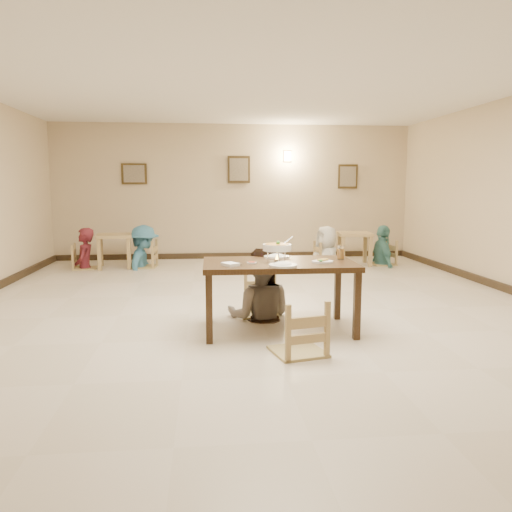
{
  "coord_description": "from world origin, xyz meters",
  "views": [
    {
      "loc": [
        -0.67,
        -6.32,
        1.64
      ],
      "look_at": [
        -0.04,
        -0.18,
        0.77
      ],
      "focal_mm": 35.0,
      "sensor_mm": 36.0,
      "label": 1
    }
  ],
  "objects": [
    {
      "name": "bg_diner_a",
      "position": [
        -3.06,
        3.79,
        0.82
      ],
      "size": [
        0.4,
        0.6,
        1.63
      ],
      "primitive_type": "imported",
      "rotation": [
        0.0,
        0.0,
        4.73
      ],
      "color": "maroon",
      "rests_on": "floor"
    },
    {
      "name": "napkin_cutlery",
      "position": [
        -0.4,
        -1.06,
        0.81
      ],
      "size": [
        0.24,
        0.28,
        0.03
      ],
      "color": "white",
      "rests_on": "main_table"
    },
    {
      "name": "bg_diner_b",
      "position": [
        -1.91,
        3.84,
        0.86
      ],
      "size": [
        0.81,
        1.2,
        1.72
      ],
      "primitive_type": "imported",
      "rotation": [
        0.0,
        0.0,
        1.41
      ],
      "color": "teal",
      "rests_on": "floor"
    },
    {
      "name": "bg_diner_d",
      "position": [
        3.02,
        3.68,
        0.83
      ],
      "size": [
        0.41,
        0.98,
        1.66
      ],
      "primitive_type": "imported",
      "rotation": [
        0.0,
        0.0,
        1.57
      ],
      "color": "teal",
      "rests_on": "floor"
    },
    {
      "name": "main_table",
      "position": [
        0.15,
        -0.83,
        0.71
      ],
      "size": [
        1.71,
        0.98,
        0.79
      ],
      "rotation": [
        0.0,
        0.0,
        -0.01
      ],
      "color": "#362312",
      "rests_on": "floor"
    },
    {
      "name": "bg_table_left",
      "position": [
        -2.49,
        3.86,
        0.55
      ],
      "size": [
        0.77,
        0.77,
        0.68
      ],
      "rotation": [
        0.0,
        0.0,
        0.15
      ],
      "color": "tan",
      "rests_on": "floor"
    },
    {
      "name": "bg_chair_ll",
      "position": [
        -3.06,
        3.79,
        0.47
      ],
      "size": [
        0.44,
        0.44,
        0.94
      ],
      "rotation": [
        0.0,
        0.0,
        1.68
      ],
      "color": "tan",
      "rests_on": "floor"
    },
    {
      "name": "bg_diner_c",
      "position": [
        1.84,
        3.8,
        0.81
      ],
      "size": [
        0.71,
        0.9,
        1.62
      ],
      "primitive_type": "imported",
      "rotation": [
        0.0,
        0.0,
        4.98
      ],
      "color": "silver",
      "rests_on": "floor"
    },
    {
      "name": "drink_glass",
      "position": [
        0.89,
        -0.72,
        0.87
      ],
      "size": [
        0.08,
        0.08,
        0.16
      ],
      "color": "white",
      "rests_on": "main_table"
    },
    {
      "name": "bg_chair_lr",
      "position": [
        -1.91,
        3.84,
        0.52
      ],
      "size": [
        0.49,
        0.49,
        1.03
      ],
      "rotation": [
        0.0,
        0.0,
        -1.68
      ],
      "color": "tan",
      "rests_on": "floor"
    },
    {
      "name": "bg_table_right",
      "position": [
        2.43,
        3.76,
        0.54
      ],
      "size": [
        0.76,
        0.76,
        0.68
      ],
      "rotation": [
        0.0,
        0.0,
        -0.13
      ],
      "color": "tan",
      "rests_on": "floor"
    },
    {
      "name": "wall_back",
      "position": [
        0.0,
        5.0,
        1.5
      ],
      "size": [
        10.0,
        0.0,
        10.0
      ],
      "primitive_type": "plane",
      "rotation": [
        1.57,
        0.0,
        0.0
      ],
      "color": "#CDB592",
      "rests_on": "floor"
    },
    {
      "name": "rice_plate_near",
      "position": [
        0.15,
        -1.17,
        0.81
      ],
      "size": [
        0.3,
        0.3,
        0.07
      ],
      "color": "white",
      "rests_on": "main_table"
    },
    {
      "name": "main_diner",
      "position": [
        0.0,
        -0.25,
        0.87
      ],
      "size": [
        0.96,
        0.82,
        1.75
      ],
      "primitive_type": "imported",
      "rotation": [
        0.0,
        0.0,
        2.94
      ],
      "color": "gray",
      "rests_on": "floor"
    },
    {
      "name": "picture_a",
      "position": [
        -2.2,
        4.96,
        1.9
      ],
      "size": [
        0.55,
        0.04,
        0.45
      ],
      "color": "#362813",
      "rests_on": "wall_back"
    },
    {
      "name": "chair_far",
      "position": [
        0.02,
        -0.14,
        0.49
      ],
      "size": [
        0.46,
        0.46,
        0.98
      ],
      "rotation": [
        0.0,
        0.0,
        -0.08
      ],
      "color": "tan",
      "rests_on": "floor"
    },
    {
      "name": "baseboard_back",
      "position": [
        0.0,
        4.97,
        0.06
      ],
      "size": [
        8.0,
        0.06,
        0.12
      ],
      "primitive_type": "cube",
      "color": "black",
      "rests_on": "floor"
    },
    {
      "name": "chili_dish",
      "position": [
        -0.17,
        -0.94,
        0.8
      ],
      "size": [
        0.11,
        0.11,
        0.02
      ],
      "color": "white",
      "rests_on": "main_table"
    },
    {
      "name": "rice_plate_far",
      "position": [
        0.17,
        -0.52,
        0.81
      ],
      "size": [
        0.3,
        0.3,
        0.07
      ],
      "color": "white",
      "rests_on": "main_table"
    },
    {
      "name": "wall_front",
      "position": [
        0.0,
        -5.0,
        1.5
      ],
      "size": [
        10.0,
        0.0,
        10.0
      ],
      "primitive_type": "plane",
      "rotation": [
        -1.57,
        0.0,
        0.0
      ],
      "color": "#CDB592",
      "rests_on": "floor"
    },
    {
      "name": "bg_chair_rr",
      "position": [
        3.02,
        3.68,
        0.49
      ],
      "size": [
        0.46,
        0.46,
        0.99
      ],
      "rotation": [
        0.0,
        0.0,
        -1.45
      ],
      "color": "tan",
      "rests_on": "floor"
    },
    {
      "name": "bg_chair_rl",
      "position": [
        1.84,
        3.8,
        0.46
      ],
      "size": [
        0.43,
        0.43,
        0.92
      ],
      "rotation": [
        0.0,
        0.0,
        1.7
      ],
      "color": "tan",
      "rests_on": "floor"
    },
    {
      "name": "ceiling",
      "position": [
        0.0,
        0.0,
        3.0
      ],
      "size": [
        10.0,
        10.0,
        0.0
      ],
      "primitive_type": "plane",
      "color": "white",
      "rests_on": "wall_back"
    },
    {
      "name": "curry_warmer",
      "position": [
        0.12,
        -0.88,
        0.96
      ],
      "size": [
        0.36,
        0.32,
        0.29
      ],
      "color": "silver",
      "rests_on": "main_table"
    },
    {
      "name": "chair_near",
      "position": [
        0.23,
        -1.63,
        0.52
      ],
      "size": [
        0.49,
        0.49,
        1.04
      ],
      "rotation": [
        0.0,
        0.0,
        3.37
      ],
      "color": "tan",
      "rests_on": "floor"
    },
    {
      "name": "fried_plate",
      "position": [
        0.62,
        -0.95,
        0.81
      ],
      "size": [
        0.24,
        0.24,
        0.05
      ],
      "color": "white",
      "rests_on": "main_table"
    },
    {
      "name": "picture_b",
      "position": [
        0.1,
        4.96,
        2.0
      ],
      "size": [
        0.5,
        0.04,
        0.6
      ],
      "color": "#362813",
      "rests_on": "wall_back"
    },
    {
      "name": "picture_c",
      "position": [
        2.6,
        4.96,
        1.85
      ],
      "size": [
        0.45,
        0.04,
        0.55
      ],
      "color": "#362813",
      "rests_on": "wall_back"
    },
    {
      "name": "floor",
      "position": [
        0.0,
        0.0,
        0.0
      ],
      "size": [
        10.0,
        10.0,
        0.0
      ],
      "primitive_type": "plane",
      "color": "beige",
      "rests_on": "ground"
    },
    {
      "name": "wall_sconce",
      "position": [
        1.2,
        4.96,
        2.3
      ],
      "size": [
        0.16,
        0.05,
        0.22
      ],
      "primitive_type": "cube",
      "color": "#FFD88C",
      "rests_on": "wall_back"
    }
  ]
}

